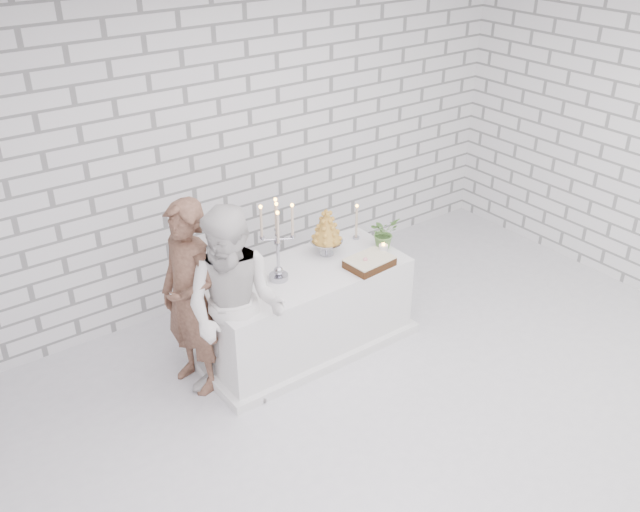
# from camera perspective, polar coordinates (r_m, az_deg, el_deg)

# --- Properties ---
(ground) EXTENTS (6.00, 5.00, 0.01)m
(ground) POSITION_cam_1_polar(r_m,az_deg,el_deg) (5.63, 8.81, -12.57)
(ground) COLOR silver
(ground) RESTS_ON ground
(ceiling) EXTENTS (6.00, 5.00, 0.01)m
(ceiling) POSITION_cam_1_polar(r_m,az_deg,el_deg) (4.30, 11.94, 19.02)
(ceiling) COLOR white
(ceiling) RESTS_ON ground
(wall_back) EXTENTS (6.00, 0.01, 3.00)m
(wall_back) POSITION_cam_1_polar(r_m,az_deg,el_deg) (6.59, -5.66, 9.27)
(wall_back) COLOR white
(wall_back) RESTS_ON ground
(cake_table) EXTENTS (1.80, 0.80, 0.75)m
(cake_table) POSITION_cam_1_polar(r_m,az_deg,el_deg) (6.06, -1.32, -4.36)
(cake_table) COLOR white
(cake_table) RESTS_ON ground
(groom) EXTENTS (0.50, 0.66, 1.63)m
(groom) POSITION_cam_1_polar(r_m,az_deg,el_deg) (5.47, -10.56, -3.43)
(groom) COLOR #4A3025
(groom) RESTS_ON ground
(bride) EXTENTS (1.00, 1.02, 1.65)m
(bride) POSITION_cam_1_polar(r_m,az_deg,el_deg) (5.26, -6.95, -4.40)
(bride) COLOR silver
(bride) RESTS_ON ground
(candelabra) EXTENTS (0.35, 0.35, 0.70)m
(candelabra) POSITION_cam_1_polar(r_m,az_deg,el_deg) (5.59, -3.49, 1.16)
(candelabra) COLOR #A1A1AB
(candelabra) RESTS_ON cake_table
(croquembouche) EXTENTS (0.36, 0.36, 0.44)m
(croquembouche) POSITION_cam_1_polar(r_m,az_deg,el_deg) (6.02, 0.55, 2.00)
(croquembouche) COLOR #A97828
(croquembouche) RESTS_ON cake_table
(chocolate_cake) EXTENTS (0.41, 0.30, 0.08)m
(chocolate_cake) POSITION_cam_1_polar(r_m,az_deg,el_deg) (5.93, 4.07, -0.51)
(chocolate_cake) COLOR black
(chocolate_cake) RESTS_ON cake_table
(pillar_candle) EXTENTS (0.10, 0.10, 0.12)m
(pillar_candle) POSITION_cam_1_polar(r_m,az_deg,el_deg) (6.07, 5.19, 0.40)
(pillar_candle) COLOR white
(pillar_candle) RESTS_ON cake_table
(extra_taper) EXTENTS (0.08, 0.08, 0.32)m
(extra_taper) POSITION_cam_1_polar(r_m,az_deg,el_deg) (6.33, 3.00, 2.72)
(extra_taper) COLOR beige
(extra_taper) RESTS_ON cake_table
(flowers) EXTENTS (0.27, 0.24, 0.28)m
(flowers) POSITION_cam_1_polar(r_m,az_deg,el_deg) (6.21, 5.24, 1.92)
(flowers) COLOR #407A35
(flowers) RESTS_ON cake_table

